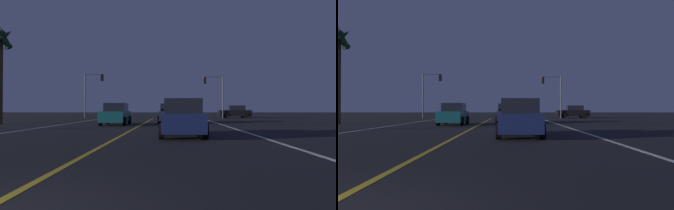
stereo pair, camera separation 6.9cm
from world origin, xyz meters
The scene contains 10 objects.
lane_edge_right centered at (6.31, 15.17, 0.00)m, with size 0.16×42.35×0.01m, color silver.
lane_edge_left centered at (-6.31, 15.17, 0.00)m, with size 0.16×42.35×0.01m, color silver.
lane_center_divider centered at (0.00, 15.17, 0.00)m, with size 0.16×42.35×0.01m, color gold.
car_lead_same_lane centered at (2.84, 10.86, 0.82)m, with size 2.02×4.30×1.70m.
car_crossing_side centered at (11.00, 37.93, 0.82)m, with size 4.30×2.02×1.70m.
car_oncoming centered at (-2.00, 20.61, 0.82)m, with size 2.02×4.30×1.70m.
car_ahead_far centered at (2.22, 23.61, 0.82)m, with size 2.02×4.30×1.70m.
traffic_light_near_right centered at (7.93, 36.85, 4.07)m, with size 2.67×0.36×5.52m.
traffic_light_near_left centered at (-7.99, 36.85, 4.31)m, with size 2.61×0.36×5.89m.
palm_tree_left_mid centered at (-11.31, 20.99, 6.34)m, with size 2.13×2.14×8.00m.
Camera 1 is at (2.33, -2.73, 1.26)m, focal length 32.02 mm.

